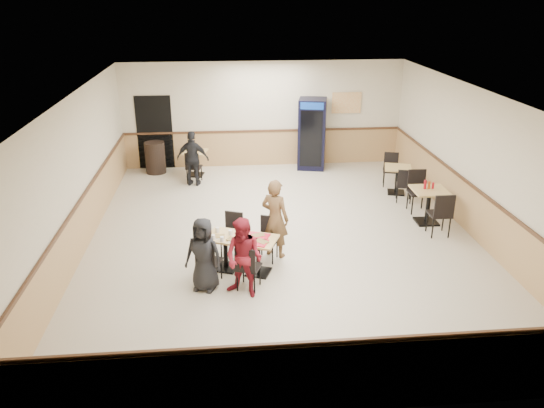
{
  "coord_description": "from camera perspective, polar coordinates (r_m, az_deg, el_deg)",
  "views": [
    {
      "loc": [
        -1.16,
        -9.97,
        4.83
      ],
      "look_at": [
        -0.27,
        -0.5,
        0.97
      ],
      "focal_mm": 35.0,
      "sensor_mm": 36.0,
      "label": 1
    }
  ],
  "objects": [
    {
      "name": "side_table_far_chair_north",
      "position": [
        14.25,
        12.64,
        3.62
      ],
      "size": [
        0.51,
        0.51,
        0.88
      ],
      "primitive_type": null,
      "rotation": [
        0.0,
        0.0,
        -0.28
      ],
      "color": "black",
      "rests_on": "ground"
    },
    {
      "name": "side_table_near_chair_south",
      "position": [
        11.6,
        17.57,
        -0.92
      ],
      "size": [
        0.47,
        0.47,
        0.99
      ],
      "primitive_type": null,
      "rotation": [
        0.0,
        0.0,
        3.12
      ],
      "color": "black",
      "rests_on": "ground"
    },
    {
      "name": "main_chairs",
      "position": [
        9.7,
        -3.53,
        -4.89
      ],
      "size": [
        1.59,
        1.8,
        0.86
      ],
      "rotation": [
        0.0,
        0.0,
        -0.38
      ],
      "color": "black",
      "rests_on": "ground"
    },
    {
      "name": "side_table_near_chair_north",
      "position": [
        12.68,
        15.48,
        1.29
      ],
      "size": [
        0.47,
        0.47,
        0.99
      ],
      "primitive_type": null,
      "rotation": [
        0.0,
        0.0,
        -0.02
      ],
      "color": "black",
      "rests_on": "ground"
    },
    {
      "name": "diner_woman_right",
      "position": [
        8.83,
        -3.03,
        -5.83
      ],
      "size": [
        0.85,
        0.8,
        1.39
      ],
      "primitive_type": "imported",
      "rotation": [
        0.0,
        0.0,
        -0.54
      ],
      "color": "maroon",
      "rests_on": "ground"
    },
    {
      "name": "diner_woman_left",
      "position": [
        9.09,
        -7.36,
        -5.4
      ],
      "size": [
        0.75,
        0.61,
        1.32
      ],
      "primitive_type": "imported",
      "rotation": [
        0.0,
        0.0,
        -0.35
      ],
      "color": "black",
      "rests_on": "ground"
    },
    {
      "name": "trash_bin",
      "position": [
        15.29,
        -12.45,
        4.9
      ],
      "size": [
        0.56,
        0.56,
        0.88
      ],
      "primitive_type": "cylinder",
      "color": "black",
      "rests_on": "ground"
    },
    {
      "name": "lone_diner",
      "position": [
        14.02,
        -8.5,
        4.85
      ],
      "size": [
        0.92,
        0.56,
        1.46
      ],
      "primitive_type": "imported",
      "rotation": [
        0.0,
        0.0,
        2.88
      ],
      "color": "black",
      "rests_on": "ground"
    },
    {
      "name": "ground",
      "position": [
        11.14,
        1.13,
        -3.59
      ],
      "size": [
        10.0,
        10.0,
        0.0
      ],
      "primitive_type": "plane",
      "color": "beige",
      "rests_on": "ground"
    },
    {
      "name": "side_table_far_chair_south",
      "position": [
        13.25,
        14.06,
        2.08
      ],
      "size": [
        0.51,
        0.51,
        0.88
      ],
      "primitive_type": null,
      "rotation": [
        0.0,
        0.0,
        2.87
      ],
      "color": "black",
      "rests_on": "ground"
    },
    {
      "name": "side_table_near",
      "position": [
        12.12,
        16.49,
        0.34
      ],
      "size": [
        0.75,
        0.75,
        0.78
      ],
      "rotation": [
        0.0,
        0.0,
        -0.02
      ],
      "color": "black",
      "rests_on": "ground"
    },
    {
      "name": "side_table_far",
      "position": [
        13.74,
        13.33,
        2.97
      ],
      "size": [
        0.8,
        0.8,
        0.7
      ],
      "rotation": [
        0.0,
        0.0,
        -0.28
      ],
      "color": "black",
      "rests_on": "ground"
    },
    {
      "name": "tabletop_clutter",
      "position": [
        9.51,
        -3.0,
        -3.63
      ],
      "size": [
        1.08,
        0.76,
        0.12
      ],
      "rotation": [
        0.0,
        0.0,
        -0.38
      ],
      "color": "red",
      "rests_on": "main_table"
    },
    {
      "name": "room_shell",
      "position": [
        13.54,
        7.44,
        3.62
      ],
      "size": [
        10.0,
        10.0,
        10.0
      ],
      "color": "silver",
      "rests_on": "ground"
    },
    {
      "name": "pepsi_cooler",
      "position": [
        15.26,
        4.32,
        7.53
      ],
      "size": [
        0.9,
        0.9,
        2.01
      ],
      "rotation": [
        0.0,
        0.0,
        -0.22
      ],
      "color": "black",
      "rests_on": "ground"
    },
    {
      "name": "diner_man_opposite",
      "position": [
        10.09,
        0.32,
        -1.56
      ],
      "size": [
        0.68,
        0.63,
        1.56
      ],
      "primitive_type": "imported",
      "rotation": [
        0.0,
        0.0,
        2.55
      ],
      "color": "brown",
      "rests_on": "ground"
    },
    {
      "name": "back_table",
      "position": [
        14.85,
        -8.31,
        4.77
      ],
      "size": [
        0.76,
        0.76,
        0.7
      ],
      "rotation": [
        0.0,
        0.0,
        -0.2
      ],
      "color": "black",
      "rests_on": "ground"
    },
    {
      "name": "condiment_caddy",
      "position": [
        12.04,
        16.45,
        1.98
      ],
      "size": [
        0.23,
        0.06,
        0.2
      ],
      "color": "#A20B19",
      "rests_on": "side_table_near"
    },
    {
      "name": "main_table",
      "position": [
        9.68,
        -3.28,
        -4.81
      ],
      "size": [
        1.41,
        1.06,
        0.68
      ],
      "rotation": [
        0.0,
        0.0,
        -0.38
      ],
      "color": "black",
      "rests_on": "ground"
    },
    {
      "name": "back_table_chair_lone",
      "position": [
        14.32,
        -8.4,
        4.03
      ],
      "size": [
        0.48,
        0.48,
        0.88
      ],
      "primitive_type": null,
      "rotation": [
        0.0,
        0.0,
        2.95
      ],
      "color": "black",
      "rests_on": "ground"
    }
  ]
}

